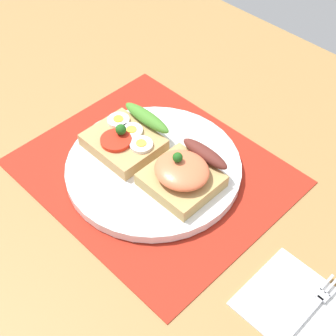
# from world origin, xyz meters

# --- Properties ---
(ground_plane) EXTENTS (1.20, 0.90, 0.03)m
(ground_plane) POSITION_xyz_m (0.00, 0.00, -0.02)
(ground_plane) COLOR olive
(placemat) EXTENTS (0.37, 0.31, 0.00)m
(placemat) POSITION_xyz_m (0.00, 0.00, 0.00)
(placemat) COLOR #A22315
(placemat) RESTS_ON ground_plane
(plate) EXTENTS (0.26, 0.26, 0.01)m
(plate) POSITION_xyz_m (0.00, 0.00, 0.01)
(plate) COLOR white
(plate) RESTS_ON placemat
(sandwich_egg_tomato) EXTENTS (0.10, 0.10, 0.04)m
(sandwich_egg_tomato) POSITION_xyz_m (-0.06, -0.00, 0.03)
(sandwich_egg_tomato) COLOR tan
(sandwich_egg_tomato) RESTS_ON plate
(sandwich_salmon) EXTENTS (0.10, 0.10, 0.06)m
(sandwich_salmon) POSITION_xyz_m (0.06, 0.00, 0.04)
(sandwich_salmon) COLOR tan
(sandwich_salmon) RESTS_ON plate
(napkin) EXTENTS (0.14, 0.11, 0.01)m
(napkin) POSITION_xyz_m (0.28, -0.03, 0.00)
(napkin) COLOR white
(napkin) RESTS_ON ground_plane
(fork) EXTENTS (0.02, 0.13, 0.00)m
(fork) POSITION_xyz_m (0.29, -0.03, 0.01)
(fork) COLOR #B7B7BC
(fork) RESTS_ON napkin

